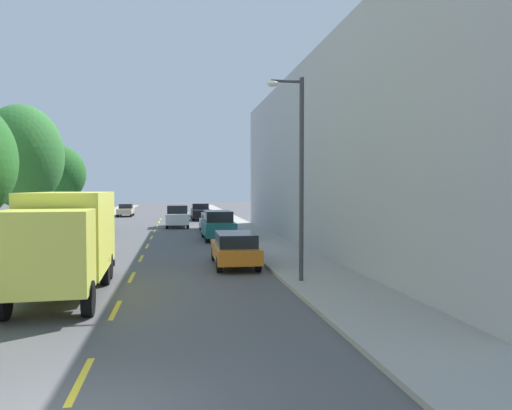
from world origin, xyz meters
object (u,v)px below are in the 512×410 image
Objects in this scene: parked_hatchback_champagne at (126,210)px; parked_hatchback_navy at (96,223)px; parked_suv_teal at (218,225)px; moving_white_sedan at (177,216)px; street_tree_farthest at (57,174)px; street_lamp at (298,164)px; parked_pickup_black at (201,212)px; parked_pickup_silver at (72,233)px; street_tree_third at (22,156)px; parked_wagon_sky at (212,222)px; delivery_box_truck at (67,236)px; parked_wagon_charcoal at (199,210)px; parked_wagon_orange at (235,248)px.

parked_hatchback_navy is at bearing -89.92° from parked_hatchback_champagne.
parked_suv_teal is 1.01× the size of moving_white_sedan.
street_tree_farthest is at bearing 163.32° from parked_suv_teal.
parked_pickup_black is at bearing 92.61° from street_lamp.
street_lamp is 15.67m from parked_suv_teal.
parked_pickup_silver is (0.05, -8.70, 0.07)m from parked_hatchback_navy.
street_tree_farthest is at bearing -125.88° from parked_hatchback_navy.
street_tree_third is at bearing -113.42° from parked_pickup_black.
parked_pickup_silver is at bearing -89.66° from parked_hatchback_navy.
street_tree_farthest reaches higher than parked_hatchback_navy.
parked_pickup_black is (-0.14, 14.46, 0.02)m from parked_wagon_sky.
street_lamp is 16.64m from parked_pickup_silver.
parked_suv_teal is (6.25, 15.42, -0.89)m from delivery_box_truck.
parked_pickup_silver reaches higher than parked_wagon_charcoal.
street_tree_third is at bearing -93.60° from parked_hatchback_champagne.
parked_pickup_black is 1.13× the size of parked_wagon_orange.
parked_wagon_charcoal is 22.68m from parked_hatchback_navy.
parked_pickup_black is at bearing 74.89° from moving_white_sedan.
parked_suv_teal is 5.85m from parked_wagon_sky.
street_lamp is at bearing -56.25° from street_tree_farthest.
street_lamp is 1.49× the size of parked_suv_teal.
delivery_box_truck is 13.11m from parked_pickup_silver.
street_lamp is at bearing -87.39° from parked_pickup_black.
parked_pickup_black is at bearing 57.82° from street_tree_farthest.
street_tree_farthest is at bearing 110.01° from parked_pickup_silver.
moving_white_sedan is at bearing 117.79° from parked_wagon_sky.
parked_suv_teal is (8.77, -6.12, 0.23)m from parked_hatchback_navy.
parked_wagon_sky is at bearing -1.77° from parked_hatchback_navy.
street_tree_third is 33.60m from parked_wagon_charcoal.
parked_pickup_silver is (-10.23, 12.65, -3.46)m from street_lamp.
parked_wagon_sky is 0.89× the size of parked_pickup_silver.
moving_white_sedan is (-2.68, 5.08, 0.18)m from parked_wagon_sky.
delivery_box_truck is at bearing -97.80° from moving_white_sedan.
parked_wagon_orange is at bearing -30.99° from street_tree_third.
parked_wagon_orange is (8.52, -8.28, -0.02)m from parked_pickup_silver.
parked_pickup_silver is at bearing 128.95° from street_lamp.
parked_hatchback_navy is 1.01× the size of parked_hatchback_champagne.
street_lamp reaches higher than parked_wagon_orange.
parked_hatchback_navy is (-2.52, 21.53, -1.12)m from delivery_box_truck.
moving_white_sedan is at bearing 61.97° from street_tree_third.
moving_white_sedan reaches higher than parked_pickup_black.
parked_wagon_sky is 16.72m from parked_wagon_orange.
delivery_box_truck is 1.87× the size of parked_hatchback_navy.
parked_pickup_black is at bearing -90.61° from parked_wagon_charcoal.
moving_white_sedan is (8.20, 7.68, -3.44)m from street_tree_farthest.
street_tree_farthest is 19.39m from delivery_box_truck.
delivery_box_truck reaches higher than parked_pickup_black.
parked_wagon_charcoal is at bearing 65.58° from street_tree_farthest.
parked_wagon_charcoal is 1.00× the size of parked_wagon_orange.
parked_suv_teal is at bearing 88.98° from parked_wagon_orange.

